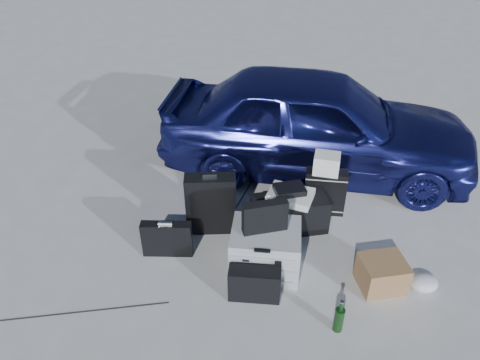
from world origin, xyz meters
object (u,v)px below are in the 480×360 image
(suitcase_right, at_px, (325,192))
(cardboard_box, at_px, (382,274))
(pelican_case, at_px, (265,250))
(green_bottle, at_px, (339,316))
(car, at_px, (317,123))
(duffel_bag, at_px, (289,214))
(suitcase_left, at_px, (211,204))
(briefcase, at_px, (167,239))

(suitcase_right, relative_size, cardboard_box, 1.35)
(pelican_case, relative_size, green_bottle, 1.93)
(car, distance_m, green_bottle, 2.51)
(pelican_case, xyz_separation_m, cardboard_box, (1.06, -0.04, -0.08))
(suitcase_right, distance_m, duffel_bag, 0.50)
(green_bottle, bearing_deg, suitcase_left, 140.90)
(car, height_order, green_bottle, car)
(briefcase, bearing_deg, suitcase_right, 23.93)
(pelican_case, height_order, cardboard_box, pelican_case)
(duffel_bag, distance_m, cardboard_box, 1.10)
(briefcase, bearing_deg, green_bottle, -29.48)
(duffel_bag, bearing_deg, suitcase_right, 25.89)
(briefcase, distance_m, duffel_bag, 1.27)
(briefcase, distance_m, green_bottle, 1.76)
(suitcase_left, bearing_deg, briefcase, -140.46)
(pelican_case, relative_size, duffel_bag, 0.82)
(suitcase_left, height_order, cardboard_box, suitcase_left)
(pelican_case, bearing_deg, duffel_bag, 70.58)
(suitcase_right, bearing_deg, suitcase_left, -158.48)
(duffel_bag, bearing_deg, car, 61.09)
(suitcase_left, bearing_deg, pelican_case, -48.83)
(suitcase_left, xyz_separation_m, duffel_bag, (0.79, 0.15, -0.14))
(pelican_case, xyz_separation_m, duffel_bag, (0.17, 0.61, -0.04))
(pelican_case, height_order, suitcase_right, suitcase_right)
(suitcase_left, bearing_deg, cardboard_box, -28.86)
(suitcase_left, bearing_deg, duffel_bag, -1.44)
(suitcase_left, distance_m, green_bottle, 1.69)
(briefcase, height_order, suitcase_left, suitcase_left)
(car, height_order, duffel_bag, car)
(cardboard_box, bearing_deg, suitcase_left, 163.44)
(green_bottle, bearing_deg, suitcase_right, 96.09)
(suitcase_left, distance_m, cardboard_box, 1.76)
(pelican_case, xyz_separation_m, green_bottle, (0.68, -0.60, -0.07))
(cardboard_box, bearing_deg, car, 110.31)
(briefcase, relative_size, suitcase_right, 0.92)
(duffel_bag, height_order, cardboard_box, duffel_bag)
(car, relative_size, suitcase_left, 5.59)
(suitcase_left, height_order, duffel_bag, suitcase_left)
(briefcase, xyz_separation_m, suitcase_right, (1.48, 0.94, 0.07))
(duffel_bag, height_order, green_bottle, duffel_bag)
(suitcase_right, bearing_deg, car, 97.31)
(car, height_order, suitcase_right, car)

